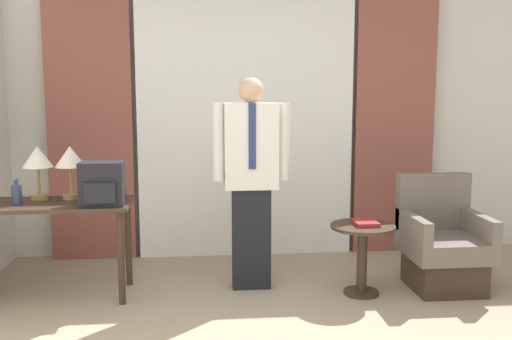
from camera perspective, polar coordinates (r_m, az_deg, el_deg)
The scene contains 13 objects.
wall_back at distance 5.54m, azimuth -1.11°, elevation 5.52°, with size 10.00×0.06×2.70m.
curtain_sheer_center at distance 5.42m, azimuth -1.00°, elevation 4.83°, with size 2.04×0.06×2.58m.
curtain_drape_left at distance 5.50m, azimuth -16.26°, elevation 4.56°, with size 0.78×0.06×2.58m.
curtain_drape_right at distance 5.71m, azimuth 13.67°, elevation 4.77°, with size 0.78×0.06×2.58m.
desk at distance 4.63m, azimuth -19.72°, elevation -4.46°, with size 1.20×0.55×0.74m.
table_lamp_left at distance 4.72m, azimuth -21.00°, elevation 0.91°, with size 0.23×0.23×0.42m.
table_lamp_right at distance 4.66m, azimuth -18.08°, elevation 0.96°, with size 0.23×0.23×0.42m.
bottle_by_lamp at distance 4.60m, azimuth -22.80°, elevation -2.24°, with size 0.08×0.08×0.19m.
backpack at distance 4.35m, azimuth -15.13°, elevation -1.36°, with size 0.32×0.24×0.33m.
person at distance 4.52m, azimuth -0.49°, elevation -0.52°, with size 0.61×0.20×1.69m.
armchair at distance 4.87m, azimuth 18.15°, elevation -7.39°, with size 0.61×0.63×0.90m.
side_table at distance 4.55m, azimuth 10.58°, elevation -7.62°, with size 0.50×0.50×0.56m.
book at distance 4.51m, azimuth 10.88°, elevation -5.20°, with size 0.18×0.23×0.03m.
Camera 1 is at (-0.42, -2.73, 1.59)m, focal length 40.00 mm.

